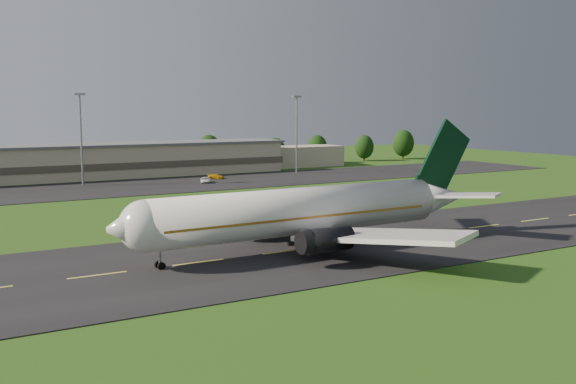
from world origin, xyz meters
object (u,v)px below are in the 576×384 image
service_vehicle_c (205,180)px  service_vehicle_d (216,176)px  airliner (305,212)px  light_mast_east (297,125)px  light_mast_centre (81,128)px  terminal (73,162)px

service_vehicle_c → service_vehicle_d: (5.47, 6.41, -0.04)m
airliner → light_mast_east: size_ratio=2.52×
service_vehicle_c → light_mast_east: bearing=39.2°
service_vehicle_d → light_mast_centre: bearing=127.4°
light_mast_centre → terminal: bearing=85.0°
airliner → service_vehicle_c: 73.38m
airliner → service_vehicle_d: airliner is taller
airliner → service_vehicle_c: (16.74, 71.34, -3.93)m
airliner → light_mast_east: (46.20, 79.98, 8.08)m
light_mast_centre → service_vehicle_c: light_mast_centre is taller
terminal → light_mast_east: (53.60, -16.18, 8.75)m
service_vehicle_c → service_vehicle_d: service_vehicle_c is taller
light_mast_east → service_vehicle_c: size_ratio=4.49×
light_mast_east → service_vehicle_c: light_mast_east is taller
light_mast_centre → service_vehicle_d: 33.35m
light_mast_east → service_vehicle_d: bearing=-174.7°
airliner → service_vehicle_c: airliner is taller
airliner → terminal: airliner is taller
light_mast_east → airliner: bearing=-120.0°
light_mast_centre → service_vehicle_c: (25.54, -8.64, -12.01)m
airliner → light_mast_east: bearing=58.5°
airliner → service_vehicle_d: size_ratio=12.58×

